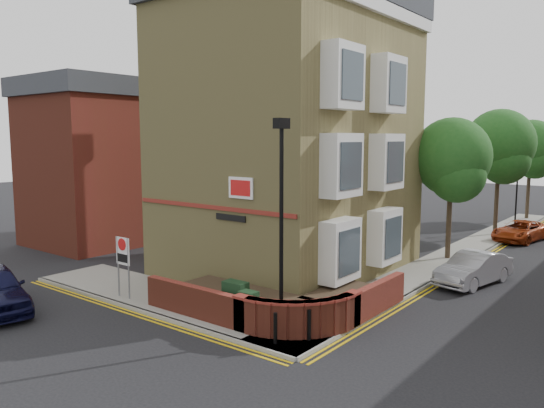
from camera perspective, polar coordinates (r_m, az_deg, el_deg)
The scene contains 22 objects.
ground at distance 16.37m, azimuth -6.25°, elevation -13.90°, with size 120.00×120.00×0.00m, color black.
pavement_corner at distance 19.73m, azimuth -10.58°, elevation -10.08°, with size 13.00×3.00×0.12m, color gray.
pavement_main at distance 28.87m, azimuth 19.68°, elevation -4.86°, with size 2.00×32.00×0.12m, color gray.
kerb_side at distance 18.83m, azimuth -14.06°, elevation -11.03°, with size 13.00×0.15×0.12m, color gray.
kerb_main_near at distance 28.59m, azimuth 21.59°, elevation -5.07°, with size 0.15×32.00×0.12m, color gray.
yellow_lines_side at distance 18.70m, azimuth -14.67°, elevation -11.35°, with size 13.00×0.28×0.01m, color gold.
yellow_lines_main at distance 28.53m, azimuth 22.07°, elevation -5.22°, with size 0.28×32.00×0.01m, color gold.
corner_building at distance 23.26m, azimuth 2.36°, elevation 8.04°, with size 8.95×10.40×13.60m.
garden_wall at distance 18.13m, azimuth -0.62°, elevation -11.73°, with size 6.80×6.00×1.20m, color maroon, non-canonical shape.
lamppost at distance 15.36m, azimuth 1.01°, elevation -2.31°, with size 0.25×0.50×6.30m.
utility_cabinet_large at distance 17.22m, azimuth -3.94°, elevation -10.26°, with size 0.80×0.45×1.20m, color #163219.
utility_cabinet_small at distance 16.52m, azimuth -2.54°, elevation -11.19°, with size 0.55×0.40×1.10m, color #163219.
bollard_near at distance 15.22m, azimuth 0.36°, elevation -13.22°, with size 0.11×0.11×0.90m, color black.
bollard_far at distance 15.50m, azimuth 4.02°, elevation -12.85°, with size 0.11×0.11×0.90m, color black.
zone_sign at distance 19.86m, azimuth -15.74°, elevation -5.39°, with size 0.72×0.07×2.20m.
side_building at distance 31.93m, azimuth -15.74°, elevation 4.53°, with size 6.40×10.40×9.00m.
tree_near at distance 26.45m, azimuth 18.77°, elevation 4.26°, with size 3.64×3.65×6.70m.
tree_mid at distance 34.09m, azimuth 23.27°, elevation 5.46°, with size 4.03×4.03×7.42m.
tree_far at distance 41.88m, azimuth 26.06°, elevation 5.14°, with size 3.81×3.81×7.00m.
traffic_light_assembly at distance 36.98m, azimuth 24.85°, elevation 1.72°, with size 0.20×0.16×4.20m.
silver_car_near at distance 22.86m, azimuth 20.85°, elevation -6.51°, with size 1.38×3.95×1.30m, color #98989F.
red_car_main at distance 33.35m, azimuth 25.18°, elevation -2.64°, with size 1.94×4.20×1.17m, color #A13511.
Camera 1 is at (10.70, -10.91, 5.88)m, focal length 35.00 mm.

